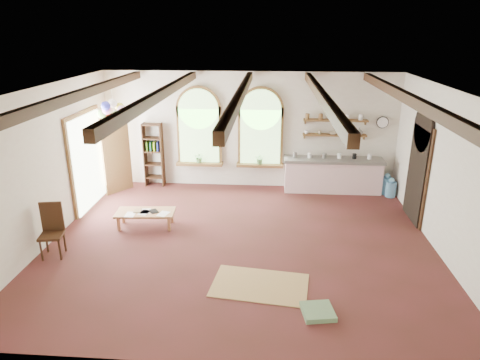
# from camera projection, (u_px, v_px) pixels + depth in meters

# --- Properties ---
(floor) EXTENTS (8.00, 8.00, 0.00)m
(floor) POSITION_uv_depth(u_px,v_px,m) (240.00, 242.00, 9.04)
(floor) COLOR #552323
(floor) RESTS_ON ground
(ceiling_beams) EXTENTS (6.20, 6.80, 0.18)m
(ceiling_beams) POSITION_uv_depth(u_px,v_px,m) (240.00, 95.00, 7.99)
(ceiling_beams) COLOR #332110
(ceiling_beams) RESTS_ON ceiling
(window_left) EXTENTS (1.30, 0.28, 2.20)m
(window_left) POSITION_uv_depth(u_px,v_px,m) (199.00, 129.00, 11.80)
(window_left) COLOR brown
(window_left) RESTS_ON floor
(window_right) EXTENTS (1.30, 0.28, 2.20)m
(window_right) POSITION_uv_depth(u_px,v_px,m) (261.00, 130.00, 11.68)
(window_right) COLOR brown
(window_right) RESTS_ON floor
(left_doorway) EXTENTS (0.10, 1.90, 2.50)m
(left_doorway) POSITION_uv_depth(u_px,v_px,m) (87.00, 161.00, 10.62)
(left_doorway) COLOR brown
(left_doorway) RESTS_ON floor
(right_doorway) EXTENTS (0.10, 1.30, 2.40)m
(right_doorway) POSITION_uv_depth(u_px,v_px,m) (417.00, 175.00, 9.80)
(right_doorway) COLOR black
(right_doorway) RESTS_ON floor
(kitchen_counter) EXTENTS (2.68, 0.62, 0.94)m
(kitchen_counter) POSITION_uv_depth(u_px,v_px,m) (332.00, 175.00, 11.72)
(kitchen_counter) COLOR #FFD8D8
(kitchen_counter) RESTS_ON floor
(wall_shelf_lower) EXTENTS (1.70, 0.24, 0.04)m
(wall_shelf_lower) POSITION_uv_depth(u_px,v_px,m) (334.00, 135.00, 11.53)
(wall_shelf_lower) COLOR brown
(wall_shelf_lower) RESTS_ON wall_back
(wall_shelf_upper) EXTENTS (1.70, 0.24, 0.04)m
(wall_shelf_upper) POSITION_uv_depth(u_px,v_px,m) (336.00, 120.00, 11.39)
(wall_shelf_upper) COLOR brown
(wall_shelf_upper) RESTS_ON wall_back
(wall_clock) EXTENTS (0.32, 0.04, 0.32)m
(wall_clock) POSITION_uv_depth(u_px,v_px,m) (383.00, 122.00, 11.39)
(wall_clock) COLOR black
(wall_clock) RESTS_ON wall_back
(bookshelf) EXTENTS (0.53, 0.32, 1.80)m
(bookshelf) POSITION_uv_depth(u_px,v_px,m) (154.00, 155.00, 12.04)
(bookshelf) COLOR #332110
(bookshelf) RESTS_ON floor
(coffee_table) EXTENTS (1.35, 0.70, 0.37)m
(coffee_table) POSITION_uv_depth(u_px,v_px,m) (145.00, 213.00, 9.64)
(coffee_table) COLOR #A8744D
(coffee_table) RESTS_ON floor
(side_chair) EXTENTS (0.50, 0.50, 1.08)m
(side_chair) POSITION_uv_depth(u_px,v_px,m) (53.00, 241.00, 8.42)
(side_chair) COLOR #332110
(side_chair) RESTS_ON floor
(floor_mat) EXTENTS (1.78, 1.23, 0.02)m
(floor_mat) POSITION_uv_depth(u_px,v_px,m) (260.00, 285.00, 7.52)
(floor_mat) COLOR tan
(floor_mat) RESTS_ON floor
(floor_cushion) EXTENTS (0.56, 0.56, 0.08)m
(floor_cushion) POSITION_uv_depth(u_px,v_px,m) (318.00, 312.00, 6.76)
(floor_cushion) COLOR #64875D
(floor_cushion) RESTS_ON floor
(water_jug_a) EXTENTS (0.30, 0.30, 0.58)m
(water_jug_a) POSITION_uv_depth(u_px,v_px,m) (386.00, 185.00, 11.60)
(water_jug_a) COLOR #548CB4
(water_jug_a) RESTS_ON floor
(water_jug_b) EXTENTS (0.28, 0.28, 0.53)m
(water_jug_b) POSITION_uv_depth(u_px,v_px,m) (391.00, 189.00, 11.41)
(water_jug_b) COLOR #548CB4
(water_jug_b) RESTS_ON floor
(balloon_cluster) EXTENTS (0.76, 0.84, 1.14)m
(balloon_cluster) POSITION_uv_depth(u_px,v_px,m) (114.00, 112.00, 10.41)
(balloon_cluster) COLOR white
(balloon_cluster) RESTS_ON floor
(table_book) EXTENTS (0.19, 0.26, 0.02)m
(table_book) POSITION_uv_depth(u_px,v_px,m) (134.00, 211.00, 9.64)
(table_book) COLOR olive
(table_book) RESTS_ON coffee_table
(tablet) EXTENTS (0.28, 0.30, 0.01)m
(tablet) POSITION_uv_depth(u_px,v_px,m) (154.00, 211.00, 9.63)
(tablet) COLOR black
(tablet) RESTS_ON coffee_table
(potted_plant_left) EXTENTS (0.27, 0.23, 0.30)m
(potted_plant_left) POSITION_uv_depth(u_px,v_px,m) (199.00, 158.00, 11.97)
(potted_plant_left) COLOR #598C4C
(potted_plant_left) RESTS_ON window_left
(potted_plant_right) EXTENTS (0.27, 0.23, 0.30)m
(potted_plant_right) POSITION_uv_depth(u_px,v_px,m) (260.00, 159.00, 11.85)
(potted_plant_right) COLOR #598C4C
(potted_plant_right) RESTS_ON window_right
(shelf_cup_a) EXTENTS (0.12, 0.10, 0.10)m
(shelf_cup_a) POSITION_uv_depth(u_px,v_px,m) (307.00, 132.00, 11.56)
(shelf_cup_a) COLOR white
(shelf_cup_a) RESTS_ON wall_shelf_lower
(shelf_cup_b) EXTENTS (0.10, 0.10, 0.09)m
(shelf_cup_b) POSITION_uv_depth(u_px,v_px,m) (320.00, 132.00, 11.53)
(shelf_cup_b) COLOR beige
(shelf_cup_b) RESTS_ON wall_shelf_lower
(shelf_bowl_a) EXTENTS (0.22, 0.22, 0.05)m
(shelf_bowl_a) POSITION_uv_depth(u_px,v_px,m) (333.00, 133.00, 11.52)
(shelf_bowl_a) COLOR beige
(shelf_bowl_a) RESTS_ON wall_shelf_lower
(shelf_bowl_b) EXTENTS (0.20, 0.20, 0.06)m
(shelf_bowl_b) POSITION_uv_depth(u_px,v_px,m) (346.00, 133.00, 11.49)
(shelf_bowl_b) COLOR #8C664C
(shelf_bowl_b) RESTS_ON wall_shelf_lower
(shelf_vase) EXTENTS (0.18, 0.18, 0.19)m
(shelf_vase) POSITION_uv_depth(u_px,v_px,m) (359.00, 131.00, 11.44)
(shelf_vase) COLOR slate
(shelf_vase) RESTS_ON wall_shelf_lower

